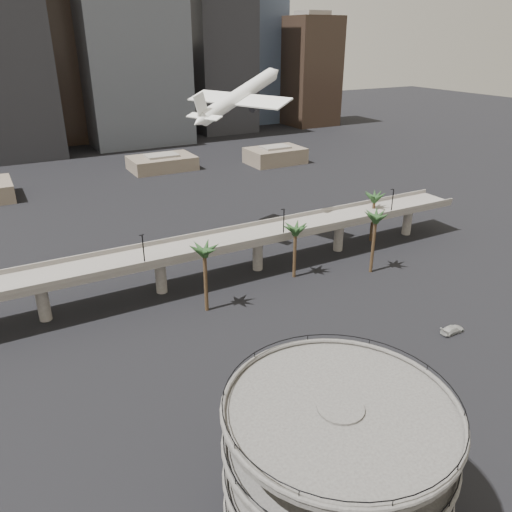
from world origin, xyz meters
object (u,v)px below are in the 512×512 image
airborne_jet (239,96)px  parking_ramp (336,459)px  car_b (360,358)px  car_c (452,329)px  car_a (328,401)px  overpass (211,248)px

airborne_jet → parking_ramp: bearing=-132.8°
car_b → car_c: size_ratio=0.95×
car_b → car_a: bearing=127.5°
car_a → car_c: size_ratio=0.94×
overpass → car_a: size_ratio=29.91×
overpass → car_b: overpass is taller
airborne_jet → car_a: size_ratio=6.66×
airborne_jet → car_a: airborne_jet is taller
parking_ramp → airborne_jet: airborne_jet is taller
parking_ramp → car_b: parking_ramp is taller
parking_ramp → airborne_jet: size_ratio=0.77×
car_a → car_b: size_ratio=1.00×
car_a → car_c: (29.99, 4.72, -0.07)m
parking_ramp → car_a: bearing=54.3°
car_a → overpass: bearing=-13.0°
car_a → car_c: 30.36m
overpass → parking_ramp: bearing=-102.4°
parking_ramp → car_b: 31.73m
overpass → car_c: 48.34m
airborne_jet → car_a: (-17.59, -60.71, -33.95)m
overpass → airborne_jet: size_ratio=4.49×
car_c → car_b: bearing=86.8°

